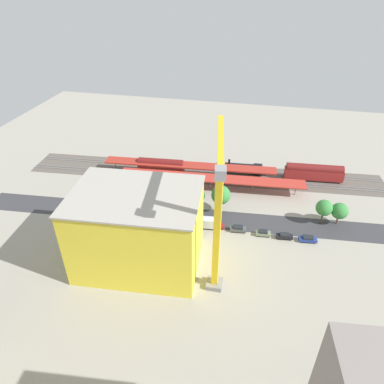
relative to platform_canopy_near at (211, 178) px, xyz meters
name	(u,v)px	position (x,y,z in m)	size (l,w,h in m)	color
ground_plane	(191,206)	(4.27, 11.23, -3.91)	(198.93, 198.93, 0.00)	#9E998C
rail_bed	(203,173)	(4.27, -9.32, -3.91)	(124.33, 14.73, 0.01)	#5B544C
street_asphalt	(187,217)	(4.27, 17.20, -3.91)	(124.33, 9.00, 0.01)	#38383D
track_rails	(203,173)	(4.27, -9.32, -3.73)	(124.03, 17.13, 0.12)	#9E9EA8
platform_canopy_near	(211,178)	(0.00, 0.00, 0.00)	(61.09, 9.79, 4.11)	#B73328
platform_canopy_far	(189,165)	(8.75, -6.35, 0.41)	(59.79, 9.06, 4.59)	#A82D23
locomotive	(245,169)	(-10.31, -12.69, -2.14)	(14.80, 3.65, 5.03)	black
passenger_coach	(314,172)	(-33.62, -12.69, -0.75)	(19.69, 4.55, 6.06)	black
freight_coach_far	(161,166)	(18.84, -5.96, -0.83)	(16.57, 4.23, 5.90)	black
parked_car_0	(308,239)	(-29.96, 20.90, -3.17)	(4.90, 2.33, 1.68)	black
parked_car_1	(284,236)	(-23.81, 20.99, -3.20)	(4.55, 2.14, 1.59)	black
parked_car_2	(263,233)	(-18.12, 20.99, -3.17)	(4.15, 2.02, 1.65)	black
parked_car_3	(238,229)	(-11.20, 20.58, -3.13)	(4.60, 2.16, 1.76)	black
parked_car_4	(217,226)	(-5.15, 20.28, -3.17)	(4.37, 2.17, 1.67)	black
parked_car_5	(196,224)	(0.85, 20.69, -3.18)	(4.42, 1.92, 1.66)	black
construction_building	(138,230)	(11.46, 37.11, 5.79)	(28.75, 20.71, 19.41)	yellow
construction_roof_slab	(134,195)	(11.46, 37.11, 15.70)	(29.35, 21.31, 0.40)	#ADA89E
tower_crane	(218,209)	(-7.54, 39.29, 16.21)	(5.41, 27.13, 33.65)	gray
box_truck_0	(135,217)	(18.21, 22.66, -2.17)	(8.50, 3.39, 3.54)	black
box_truck_1	(201,223)	(-0.68, 20.93, -2.36)	(8.49, 3.03, 3.15)	black
street_tree_0	(221,195)	(-4.94, 12.29, 2.01)	(5.69, 5.69, 8.79)	brown
street_tree_1	(340,211)	(-38.55, 11.21, 0.58)	(4.71, 4.71, 6.86)	brown
street_tree_2	(196,195)	(2.29, 12.82, 1.25)	(5.18, 5.18, 7.78)	brown
street_tree_3	(324,208)	(-34.12, 11.97, 1.53)	(4.65, 4.65, 7.79)	brown
traffic_light	(174,195)	(9.06, 12.74, 0.42)	(0.50, 0.36, 6.52)	#333333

